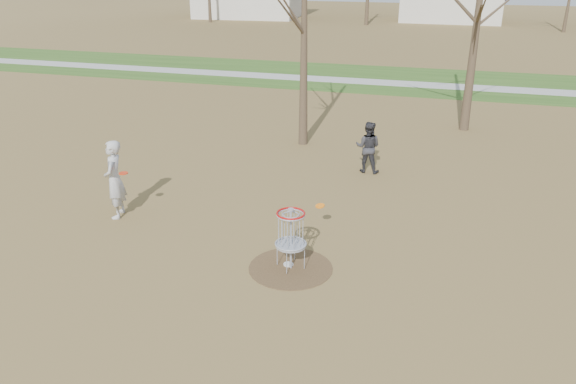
# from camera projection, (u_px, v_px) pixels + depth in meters

# --- Properties ---
(ground) EXTENTS (160.00, 160.00, 0.00)m
(ground) POSITION_uv_depth(u_px,v_px,m) (291.00, 268.00, 11.95)
(ground) COLOR brown
(ground) RESTS_ON ground
(green_band) EXTENTS (160.00, 8.00, 0.01)m
(green_band) POSITION_uv_depth(u_px,v_px,m) (397.00, 80.00, 30.55)
(green_band) COLOR #2D5119
(green_band) RESTS_ON ground
(footpath) EXTENTS (160.00, 1.50, 0.01)m
(footpath) POSITION_uv_depth(u_px,v_px,m) (395.00, 83.00, 29.66)
(footpath) COLOR #9E9E99
(footpath) RESTS_ON green_band
(dirt_circle) EXTENTS (1.80, 1.80, 0.01)m
(dirt_circle) POSITION_uv_depth(u_px,v_px,m) (291.00, 268.00, 11.95)
(dirt_circle) COLOR #47331E
(dirt_circle) RESTS_ON ground
(player_standing) EXTENTS (0.68, 0.84, 2.01)m
(player_standing) POSITION_uv_depth(u_px,v_px,m) (114.00, 180.00, 13.99)
(player_standing) COLOR #B7B7B7
(player_standing) RESTS_ON ground
(player_throwing) EXTENTS (0.80, 0.64, 1.59)m
(player_throwing) POSITION_uv_depth(u_px,v_px,m) (368.00, 147.00, 17.07)
(player_throwing) COLOR #2E2E32
(player_throwing) RESTS_ON ground
(disc_grounded) EXTENTS (0.22, 0.22, 0.02)m
(disc_grounded) POSITION_uv_depth(u_px,v_px,m) (288.00, 264.00, 12.06)
(disc_grounded) COLOR silver
(disc_grounded) RESTS_ON dirt_circle
(discs_in_play) EXTENTS (5.01, 0.80, 0.57)m
(discs_in_play) POSITION_uv_depth(u_px,v_px,m) (224.00, 190.00, 13.37)
(discs_in_play) COLOR orange
(discs_in_play) RESTS_ON ground
(disc_golf_basket) EXTENTS (0.64, 0.64, 1.35)m
(disc_golf_basket) POSITION_uv_depth(u_px,v_px,m) (291.00, 230.00, 11.60)
(disc_golf_basket) COLOR #9EA3AD
(disc_golf_basket) RESTS_ON ground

